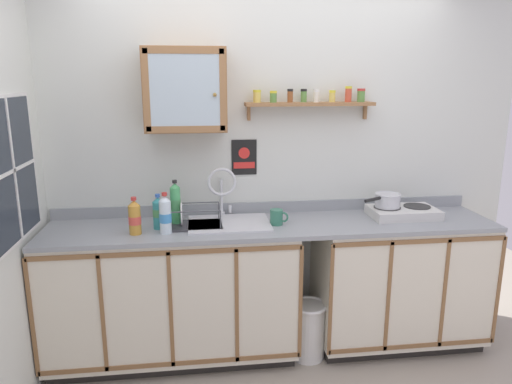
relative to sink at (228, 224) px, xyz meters
name	(u,v)px	position (x,y,z in m)	size (l,w,h in m)	color
back_wall	(266,169)	(0.30, 0.26, 0.32)	(3.65, 0.07, 2.52)	silver
lower_cabinet_run	(173,296)	(-0.39, -0.04, -0.48)	(1.67, 0.57, 0.92)	black
lower_cabinet_run_right	(398,283)	(1.22, -0.04, -0.48)	(1.19, 0.57, 0.92)	black
countertop	(273,226)	(0.30, -0.04, -0.01)	(3.01, 0.59, 0.03)	gray
backsplash	(267,207)	(0.30, 0.23, 0.04)	(3.01, 0.02, 0.08)	gray
sink	(228,224)	(0.00, 0.00, 0.00)	(0.54, 0.45, 0.48)	silver
hot_plate_stove	(403,212)	(1.24, 0.00, 0.04)	(0.46, 0.30, 0.07)	silver
saucepan	(387,200)	(1.12, 0.02, 0.13)	(0.30, 0.21, 0.10)	silver
bottle_detergent_teal_0	(158,213)	(-0.45, -0.06, 0.11)	(0.07, 0.07, 0.23)	teal
bottle_water_clear_1	(165,215)	(-0.40, -0.15, 0.12)	(0.08, 0.08, 0.26)	silver
bottle_juice_amber_2	(135,218)	(-0.59, -0.15, 0.11)	(0.08, 0.08, 0.24)	gold
bottle_soda_green_3	(175,204)	(-0.35, 0.02, 0.15)	(0.07, 0.07, 0.30)	#4CB266
dish_rack	(193,223)	(-0.23, -0.04, 0.03)	(0.35, 0.24, 0.16)	#333338
mug	(277,217)	(0.32, -0.07, 0.06)	(0.12, 0.09, 0.10)	#337259
wall_cabinet	(185,90)	(-0.26, 0.11, 0.88)	(0.53, 0.28, 0.54)	#996B42
spice_shelf	(311,102)	(0.59, 0.17, 0.80)	(0.89, 0.14, 0.23)	#996B42
warning_sign	(244,158)	(0.13, 0.23, 0.41)	(0.18, 0.01, 0.25)	black
window	(11,170)	(-1.22, -0.31, 0.46)	(0.03, 0.72, 0.83)	#262D38
trash_bin	(308,329)	(0.54, -0.15, -0.74)	(0.26, 0.26, 0.40)	silver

